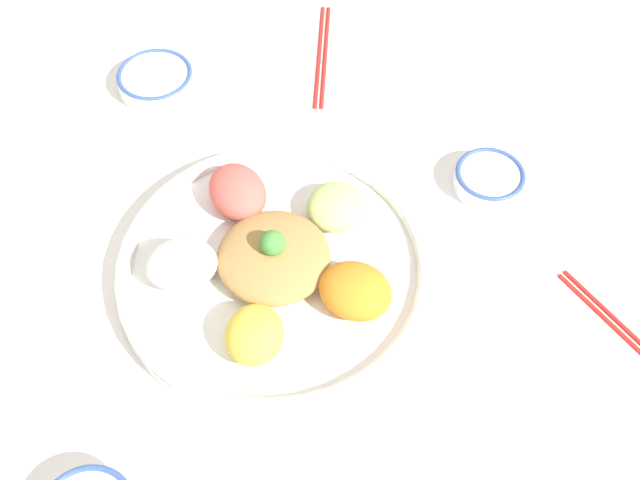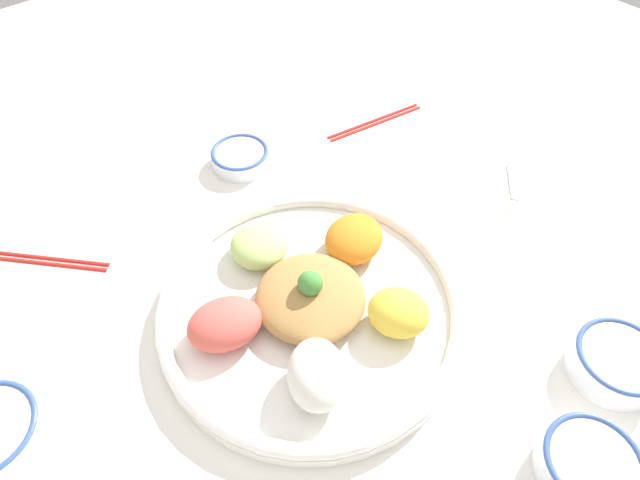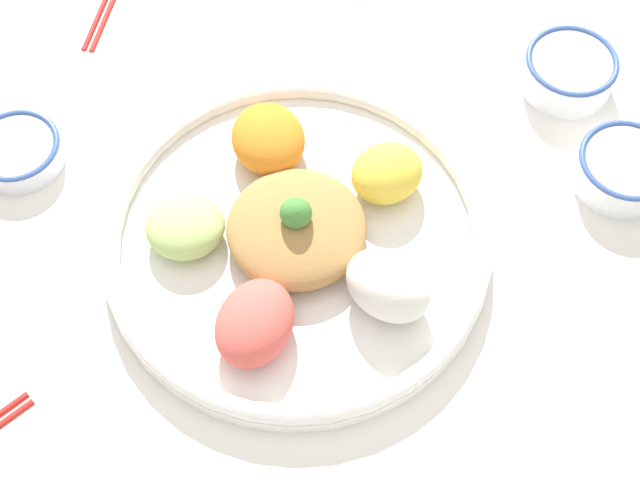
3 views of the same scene
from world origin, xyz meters
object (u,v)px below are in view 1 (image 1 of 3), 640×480
object	(u,v)px
salad_platter	(273,264)
sauce_bowl_dark	(489,179)
rice_bowl_plain	(156,80)
chopsticks_pair_near	(621,328)
chopsticks_pair_far	(322,54)

from	to	relation	value
salad_platter	sauce_bowl_dark	world-z (taller)	salad_platter
rice_bowl_plain	chopsticks_pair_near	size ratio (longest dim) A/B	0.58
sauce_bowl_dark	chopsticks_pair_near	distance (m)	0.27
chopsticks_pair_near	rice_bowl_plain	bearing A→B (deg)	-159.51
salad_platter	chopsticks_pair_near	world-z (taller)	salad_platter
rice_bowl_plain	chopsticks_pair_far	world-z (taller)	rice_bowl_plain
salad_platter	chopsticks_pair_far	bearing A→B (deg)	126.18
sauce_bowl_dark	chopsticks_pair_far	bearing A→B (deg)	175.10
sauce_bowl_dark	chopsticks_pair_far	distance (m)	0.37
salad_platter	chopsticks_pair_far	world-z (taller)	salad_platter
sauce_bowl_dark	rice_bowl_plain	bearing A→B (deg)	-157.36
sauce_bowl_dark	chopsticks_pair_near	bearing A→B (deg)	-14.54
sauce_bowl_dark	chopsticks_pair_near	xyz separation A→B (m)	(0.26, -0.07, -0.01)
sauce_bowl_dark	rice_bowl_plain	world-z (taller)	rice_bowl_plain
sauce_bowl_dark	chopsticks_pair_near	size ratio (longest dim) A/B	0.49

